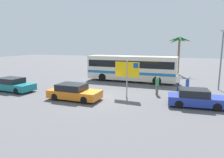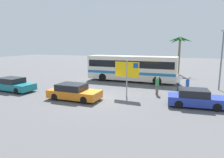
% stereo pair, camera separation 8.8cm
% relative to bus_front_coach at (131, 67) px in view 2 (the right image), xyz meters
% --- Properties ---
extents(ground, '(120.00, 120.00, 0.00)m').
position_rel_bus_front_coach_xyz_m(ground, '(-0.92, -9.13, -1.78)').
color(ground, '#565659').
extents(bus_front_coach, '(10.97, 2.65, 3.17)m').
position_rel_bus_front_coach_xyz_m(bus_front_coach, '(0.00, 0.00, 0.00)').
color(bus_front_coach, silver).
rests_on(bus_front_coach, ground).
extents(ferry_sign, '(2.20, 0.17, 3.20)m').
position_rel_bus_front_coach_xyz_m(ferry_sign, '(1.76, -7.43, 0.54)').
color(ferry_sign, gray).
rests_on(ferry_sign, ground).
extents(car_blue, '(4.20, 2.14, 1.32)m').
position_rel_bus_front_coach_xyz_m(car_blue, '(7.33, -8.30, -1.15)').
color(car_blue, '#23389E').
rests_on(car_blue, ground).
extents(car_teal, '(4.53, 2.04, 1.32)m').
position_rel_bus_front_coach_xyz_m(car_teal, '(-9.55, -9.41, -1.15)').
color(car_teal, '#19757F').
rests_on(car_teal, ground).
extents(car_orange, '(4.42, 1.95, 1.32)m').
position_rel_bus_front_coach_xyz_m(car_orange, '(-2.19, -9.89, -1.15)').
color(car_orange, orange).
rests_on(car_orange, ground).
extents(pedestrian_near_sign, '(0.32, 0.32, 1.73)m').
position_rel_bus_front_coach_xyz_m(pedestrian_near_sign, '(4.10, -5.73, -0.76)').
color(pedestrian_near_sign, '#706656').
rests_on(pedestrian_near_sign, ground).
extents(pedestrian_crossing_lot, '(0.32, 0.32, 1.59)m').
position_rel_bus_front_coach_xyz_m(pedestrian_crossing_lot, '(6.69, -4.37, -0.85)').
color(pedestrian_crossing_lot, '#2D2D33').
rests_on(pedestrian_crossing_lot, ground).
extents(pedestrian_by_bus, '(0.32, 0.32, 1.77)m').
position_rel_bus_front_coach_xyz_m(pedestrian_by_bus, '(5.85, -3.51, -0.74)').
color(pedestrian_by_bus, '#1E2347').
rests_on(pedestrian_by_bus, ground).
extents(lamp_post_left_side, '(0.56, 0.20, 5.99)m').
position_rel_bus_front_coach_xyz_m(lamp_post_left_side, '(9.68, -1.44, 1.53)').
color(lamp_post_left_side, slate).
rests_on(lamp_post_left_side, ground).
extents(palm_tree_seaside, '(3.60, 3.62, 5.79)m').
position_rel_bus_front_coach_xyz_m(palm_tree_seaside, '(5.13, 8.65, 2.90)').
color(palm_tree_seaside, brown).
rests_on(palm_tree_seaside, ground).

